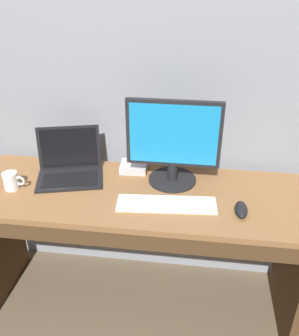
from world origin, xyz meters
name	(u,v)px	position (x,y,z in m)	size (l,w,h in m)	color
ground_plane	(138,301)	(0.00, 0.00, 0.00)	(14.00, 14.00, 0.00)	brown
back_wall	(145,13)	(0.00, 0.35, 1.54)	(3.98, 0.04, 3.08)	gray
desk	(136,228)	(0.00, -0.01, 0.56)	(1.64, 0.57, 0.77)	olive
laptop_black	(70,168)	(-0.36, 0.10, 0.82)	(0.38, 0.32, 0.24)	black
external_monitor	(173,143)	(0.17, 0.12, 0.99)	(0.45, 0.24, 0.43)	black
wired_keyboard	(166,204)	(0.16, -0.09, 0.78)	(0.47, 0.16, 0.02)	white
computer_mouse	(241,209)	(0.49, -0.10, 0.79)	(0.06, 0.12, 0.04)	black
external_drive_box	(134,167)	(-0.05, 0.21, 0.79)	(0.14, 0.12, 0.04)	silver
coffee_mug	(11,181)	(-0.61, -0.05, 0.82)	(0.11, 0.07, 0.09)	white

